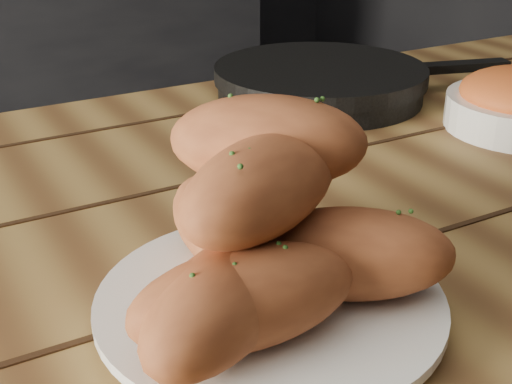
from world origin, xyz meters
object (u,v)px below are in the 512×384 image
object	(u,v)px
bread_rolls	(263,234)
table	(292,298)
skillet	(322,81)
plate	(270,306)

from	to	relation	value
bread_rolls	table	bearing A→B (deg)	50.74
table	skillet	xyz separation A→B (m)	(0.22, 0.28, 0.12)
skillet	table	bearing A→B (deg)	-128.27
plate	bread_rolls	distance (m)	0.06
table	plate	distance (m)	0.20
plate	skillet	size ratio (longest dim) A/B	0.59
skillet	plate	bearing A→B (deg)	-128.17
bread_rolls	skillet	size ratio (longest dim) A/B	0.63
table	skillet	distance (m)	0.37
table	bread_rolls	size ratio (longest dim) A/B	5.98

